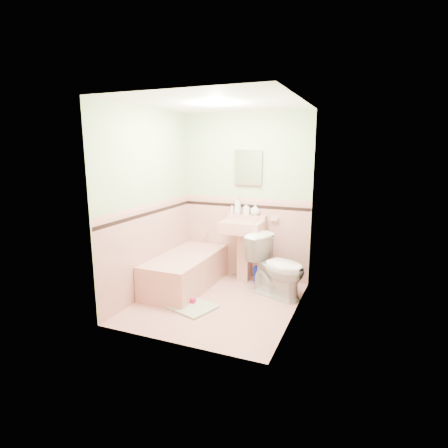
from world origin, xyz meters
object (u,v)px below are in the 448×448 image
at_px(bathtub, 186,272).
at_px(soap_bottle_mid, 246,208).
at_px(bucket, 261,276).
at_px(soap_bottle_left, 238,205).
at_px(soap_bottle_right, 255,210).
at_px(toilet, 277,267).
at_px(medicine_cabinet, 248,167).
at_px(sink, 243,251).
at_px(shoe, 190,300).

relative_size(bathtub, soap_bottle_mid, 8.09).
relative_size(soap_bottle_mid, bucket, 0.74).
relative_size(soap_bottle_left, soap_bottle_right, 1.54).
relative_size(soap_bottle_mid, toilet, 0.22).
bearing_deg(medicine_cabinet, toilet, -41.79).
bearing_deg(toilet, sink, 83.55).
bearing_deg(soap_bottle_left, medicine_cabinet, 11.41).
distance_m(medicine_cabinet, shoe, 2.10).
bearing_deg(bucket, shoe, -122.39).
xyz_separation_m(sink, bucket, (0.30, -0.02, -0.34)).
xyz_separation_m(soap_bottle_right, toilet, (0.49, -0.52, -0.67)).
relative_size(medicine_cabinet, bucket, 2.07).
distance_m(sink, soap_bottle_mid, 0.65).
relative_size(soap_bottle_right, toilet, 0.21).
xyz_separation_m(medicine_cabinet, toilet, (0.62, -0.55, -1.29)).
distance_m(sink, medicine_cabinet, 1.25).
relative_size(medicine_cabinet, toilet, 0.63).
bearing_deg(toilet, soap_bottle_left, 78.27).
bearing_deg(soap_bottle_left, bucket, -23.88).
distance_m(toilet, shoe, 1.25).
distance_m(sink, soap_bottle_left, 0.70).
xyz_separation_m(sink, shoe, (-0.35, -1.05, -0.41)).
bearing_deg(soap_bottle_left, bathtub, -126.81).
bearing_deg(soap_bottle_left, sink, -50.44).
height_order(bathtub, soap_bottle_mid, soap_bottle_mid).
height_order(bathtub, soap_bottle_right, soap_bottle_right).
xyz_separation_m(bathtub, shoe, (0.33, -0.52, -0.17)).
relative_size(soap_bottle_left, toilet, 0.32).
height_order(soap_bottle_mid, toilet, soap_bottle_mid).
distance_m(soap_bottle_mid, soap_bottle_right, 0.14).
bearing_deg(medicine_cabinet, soap_bottle_right, -13.06).
bearing_deg(medicine_cabinet, bathtub, -132.58).
height_order(soap_bottle_right, shoe, soap_bottle_right).
distance_m(soap_bottle_right, toilet, 0.98).
height_order(soap_bottle_mid, shoe, soap_bottle_mid).
bearing_deg(soap_bottle_right, medicine_cabinet, 166.94).
distance_m(soap_bottle_left, soap_bottle_right, 0.28).
distance_m(sink, shoe, 1.18).
bearing_deg(sink, bucket, -3.85).
height_order(sink, toilet, sink).
height_order(medicine_cabinet, shoe, medicine_cabinet).
bearing_deg(bucket, toilet, -45.73).
bearing_deg(sink, bathtub, -142.07).
relative_size(medicine_cabinet, shoe, 3.42).
distance_m(bathtub, soap_bottle_left, 1.27).
height_order(medicine_cabinet, toilet, medicine_cabinet).
relative_size(soap_bottle_left, shoe, 1.74).
bearing_deg(bucket, soap_bottle_left, 156.12).
bearing_deg(bathtub, toilet, 8.21).
xyz_separation_m(soap_bottle_right, shoe, (-0.48, -1.23, -1.02)).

